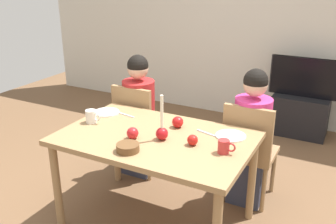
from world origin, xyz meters
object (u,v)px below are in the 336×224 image
Objects in this scene: person_left_child at (139,117)px; tv_stand at (300,115)px; apple_by_left_plate at (193,140)px; plate_right at (231,136)px; apple_by_right_mug at (178,122)px; chair_right at (249,148)px; apple_near_candle at (133,133)px; plate_left at (106,112)px; dining_table at (155,146)px; mug_right at (224,147)px; person_right_child at (251,140)px; mug_left at (91,116)px; tv at (305,77)px; chair_left at (138,124)px; bowl_walnuts at (128,148)px; candle_centerpiece at (162,131)px.

person_left_child reaches higher than tv_stand.
plate_right is at bearing 53.50° from apple_by_left_plate.
apple_by_left_plate is at bearing -45.32° from apple_by_right_mug.
chair_right is 1.02m from apple_near_candle.
chair_right is 4.12× the size of plate_left.
dining_table is 0.21m from apple_near_candle.
mug_right reaches higher than plate_left.
person_right_child is 8.91× the size of mug_left.
mug_right is at bearing -93.89° from tv.
plate_left is at bearing 165.71° from apple_by_left_plate.
tv_stand is 2.61m from apple_near_candle.
plate_left is at bearing -98.73° from chair_left.
chair_right is at bearing 57.04° from bowl_walnuts.
mug_left reaches higher than plate_left.
tv is 2.36× the size of candle_centerpiece.
person_right_child is at bearing 90.00° from chair_right.
plate_right is at bearing -97.93° from chair_right.
tv_stand is (1.23, 1.69, -0.27)m from chair_left.
plate_right is (-0.20, -2.05, 0.52)m from tv_stand.
person_right_child is 1.23m from plate_left.
tv_stand is 1.92× the size of candle_centerpiece.
tv is at bearing 86.11° from mug_right.
apple_by_left_plate is (-0.23, 0.01, -0.01)m from mug_right.
candle_centerpiece is at bearing -175.56° from apple_by_left_plate.
mug_right is (-0.01, -0.63, 0.29)m from chair_right.
apple_near_candle is (0.47, -0.33, 0.04)m from plate_left.
person_right_child is 3.51× the size of candle_centerpiece.
chair_left is at bearing 86.64° from mug_left.
apple_by_left_plate is at bearing -14.29° from plate_left.
mug_left is (-0.64, 0.02, -0.02)m from candle_centerpiece.
apple_by_left_plate is at bearing -126.50° from plate_right.
chair_left is 11.85× the size of apple_by_left_plate.
apple_by_left_plate is at bearing -99.63° from tv_stand.
apple_by_left_plate is (0.87, -0.00, -0.01)m from mug_left.
plate_right is 2.56× the size of apple_near_candle.
person_right_child is at bearing 30.22° from mug_left.
chair_left is at bearing -178.28° from person_right_child.
apple_near_candle reaches higher than apple_by_left_plate.
plate_right is 1.81× the size of mug_right.
person_left_child is at bearing 148.23° from mug_right.
person_left_child is 1.08m from person_right_child.
apple_by_right_mug is at bearing -34.54° from person_left_child.
apple_by_left_plate is (-0.19, -0.26, 0.03)m from plate_right.
person_left_child reaches higher than plate_left.
tv reaches higher than plate_left.
chair_left is 4.07× the size of plate_right.
chair_right reaches higher than mug_right.
person_right_child is 0.73m from apple_by_left_plate.
chair_right is at bearing 48.29° from dining_table.
candle_centerpiece is at bearing -1.73° from mug_left.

